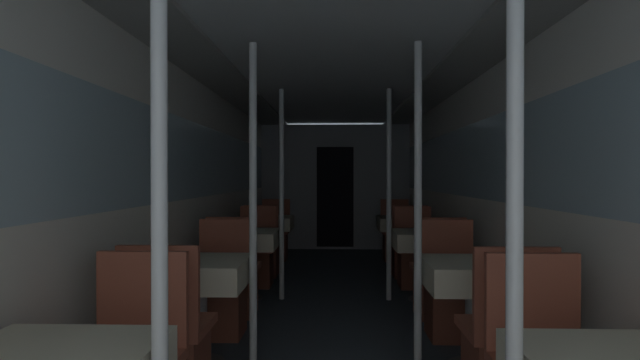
{
  "coord_description": "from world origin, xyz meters",
  "views": [
    {
      "loc": [
        0.0,
        -0.9,
        1.28
      ],
      "look_at": [
        -0.09,
        2.2,
        1.25
      ],
      "focal_mm": 28.0,
      "sensor_mm": 36.0,
      "label": 1
    }
  ],
  "objects_px": {
    "dining_table_left_1": "(199,277)",
    "dining_table_right_3": "(401,225)",
    "support_pole_right_0": "(513,237)",
    "chair_right_near_3": "(408,254)",
    "dining_table_left_3": "(269,225)",
    "chair_right_far_1": "(451,301)",
    "chair_right_near_1": "(504,358)",
    "chair_right_near_2": "(437,285)",
    "chair_left_far_2": "(256,261)",
    "chair_right_far_3": "(396,241)",
    "dining_table_left_2": "(246,242)",
    "support_pole_right_1": "(417,204)",
    "chair_left_far_1": "(220,299)",
    "chair_left_near_3": "(263,254)",
    "chair_left_near_1": "(169,354)",
    "support_pole_right_2": "(389,194)",
    "chair_right_far_2": "(415,262)",
    "chair_left_near_2": "(234,284)",
    "dining_table_right_2": "(424,243)",
    "chair_left_far_3": "(275,241)",
    "dining_table_right_1": "(472,278)",
    "support_pole_left_1": "(253,204)",
    "support_pole_left_2": "(281,194)",
    "support_pole_left_0": "(158,236)"
  },
  "relations": [
    {
      "from": "support_pole_right_0",
      "to": "support_pole_right_1",
      "type": "xyz_separation_m",
      "value": [
        0.0,
        1.79,
        0.0
      ]
    },
    {
      "from": "chair_right_near_3",
      "to": "support_pole_right_1",
      "type": "bearing_deg",
      "value": -97.02
    },
    {
      "from": "chair_left_near_2",
      "to": "dining_table_right_1",
      "type": "bearing_deg",
      "value": -32.5
    },
    {
      "from": "dining_table_left_3",
      "to": "chair_left_near_3",
      "type": "distance_m",
      "value": 0.69
    },
    {
      "from": "chair_left_far_1",
      "to": "chair_left_near_3",
      "type": "bearing_deg",
      "value": -90.0
    },
    {
      "from": "support_pole_right_1",
      "to": "chair_right_far_3",
      "type": "xyz_separation_m",
      "value": [
        0.37,
        4.21,
        -0.8
      ]
    },
    {
      "from": "support_pole_right_2",
      "to": "chair_left_far_3",
      "type": "bearing_deg",
      "value": 121.38
    },
    {
      "from": "dining_table_left_2",
      "to": "support_pole_right_1",
      "type": "xyz_separation_m",
      "value": [
        1.47,
        -1.79,
        0.49
      ]
    },
    {
      "from": "support_pole_left_0",
      "to": "chair_right_far_3",
      "type": "xyz_separation_m",
      "value": [
        1.47,
        6.0,
        -0.8
      ]
    },
    {
      "from": "support_pole_right_0",
      "to": "chair_right_far_3",
      "type": "distance_m",
      "value": 6.07
    },
    {
      "from": "chair_left_near_3",
      "to": "support_pole_right_2",
      "type": "xyz_separation_m",
      "value": [
        1.47,
        -1.17,
        0.8
      ]
    },
    {
      "from": "chair_left_far_2",
      "to": "dining_table_right_2",
      "type": "distance_m",
      "value": 1.97
    },
    {
      "from": "dining_table_left_1",
      "to": "support_pole_right_1",
      "type": "relative_size",
      "value": 0.33
    },
    {
      "from": "chair_left_far_3",
      "to": "dining_table_right_2",
      "type": "relative_size",
      "value": 1.29
    },
    {
      "from": "chair_right_near_3",
      "to": "chair_right_far_3",
      "type": "height_order",
      "value": "same"
    },
    {
      "from": "chair_right_near_2",
      "to": "chair_right_far_3",
      "type": "distance_m",
      "value": 3.04
    },
    {
      "from": "chair_left_far_3",
      "to": "chair_left_near_2",
      "type": "bearing_deg",
      "value": 90.0
    },
    {
      "from": "chair_left_far_2",
      "to": "dining_table_right_3",
      "type": "distance_m",
      "value": 2.2
    },
    {
      "from": "dining_table_left_1",
      "to": "chair_left_near_3",
      "type": "relative_size",
      "value": 0.77
    },
    {
      "from": "dining_table_left_3",
      "to": "chair_left_far_3",
      "type": "relative_size",
      "value": 0.77
    },
    {
      "from": "support_pole_right_2",
      "to": "dining_table_right_2",
      "type": "bearing_deg",
      "value": 0.0
    },
    {
      "from": "dining_table_left_1",
      "to": "chair_left_far_3",
      "type": "height_order",
      "value": "chair_left_far_3"
    },
    {
      "from": "support_pole_left_1",
      "to": "support_pole_right_0",
      "type": "relative_size",
      "value": 1.0
    },
    {
      "from": "chair_left_far_2",
      "to": "chair_right_far_1",
      "type": "xyz_separation_m",
      "value": [
        1.84,
        -1.79,
        0.0
      ]
    },
    {
      "from": "dining_table_right_2",
      "to": "chair_right_far_1",
      "type": "bearing_deg",
      "value": -90.0
    },
    {
      "from": "dining_table_right_3",
      "to": "support_pole_left_2",
      "type": "bearing_deg",
      "value": -129.4
    },
    {
      "from": "chair_left_near_2",
      "to": "support_pole_right_2",
      "type": "distance_m",
      "value": 1.79
    },
    {
      "from": "support_pole_right_0",
      "to": "chair_right_near_3",
      "type": "height_order",
      "value": "support_pole_right_0"
    },
    {
      "from": "chair_right_near_3",
      "to": "chair_left_near_1",
      "type": "bearing_deg",
      "value": -117.14
    },
    {
      "from": "dining_table_left_1",
      "to": "support_pole_right_2",
      "type": "distance_m",
      "value": 2.37
    },
    {
      "from": "dining_table_left_2",
      "to": "dining_table_right_1",
      "type": "xyz_separation_m",
      "value": [
        1.84,
        -1.79,
        0.0
      ]
    },
    {
      "from": "dining_table_left_1",
      "to": "support_pole_right_2",
      "type": "xyz_separation_m",
      "value": [
        1.47,
        1.79,
        0.49
      ]
    },
    {
      "from": "chair_right_near_2",
      "to": "chair_right_far_2",
      "type": "relative_size",
      "value": 1.0
    },
    {
      "from": "support_pole_left_1",
      "to": "chair_right_near_3",
      "type": "height_order",
      "value": "support_pole_left_1"
    },
    {
      "from": "chair_right_far_3",
      "to": "chair_left_near_3",
      "type": "bearing_deg",
      "value": 34.09
    },
    {
      "from": "support_pole_right_0",
      "to": "dining_table_left_1",
      "type": "bearing_deg",
      "value": 129.4
    },
    {
      "from": "dining_table_left_3",
      "to": "chair_right_far_1",
      "type": "bearing_deg",
      "value": -58.2
    },
    {
      "from": "dining_table_right_1",
      "to": "dining_table_right_2",
      "type": "distance_m",
      "value": 1.79
    },
    {
      "from": "dining_table_left_3",
      "to": "support_pole_right_1",
      "type": "distance_m",
      "value": 3.91
    },
    {
      "from": "chair_left_near_2",
      "to": "chair_right_far_3",
      "type": "distance_m",
      "value": 3.55
    },
    {
      "from": "support_pole_left_2",
      "to": "chair_right_near_3",
      "type": "distance_m",
      "value": 2.05
    },
    {
      "from": "dining_table_left_1",
      "to": "dining_table_right_3",
      "type": "bearing_deg",
      "value": 62.86
    },
    {
      "from": "support_pole_right_1",
      "to": "support_pole_left_2",
      "type": "bearing_deg",
      "value": 121.71
    },
    {
      "from": "chair_right_far_2",
      "to": "support_pole_right_2",
      "type": "distance_m",
      "value": 1.08
    },
    {
      "from": "chair_right_far_1",
      "to": "chair_right_near_3",
      "type": "height_order",
      "value": "same"
    },
    {
      "from": "support_pole_right_1",
      "to": "chair_right_far_2",
      "type": "height_order",
      "value": "support_pole_right_1"
    },
    {
      "from": "chair_right_near_3",
      "to": "chair_left_near_2",
      "type": "bearing_deg",
      "value": -135.71
    },
    {
      "from": "chair_right_near_1",
      "to": "chair_right_near_2",
      "type": "bearing_deg",
      "value": 90.0
    },
    {
      "from": "support_pole_right_0",
      "to": "chair_left_far_1",
      "type": "bearing_deg",
      "value": 121.38
    },
    {
      "from": "chair_right_near_3",
      "to": "chair_right_far_3",
      "type": "distance_m",
      "value": 1.24
    }
  ]
}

